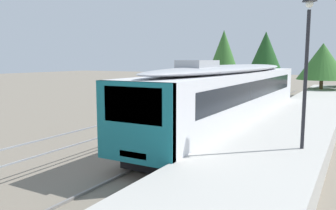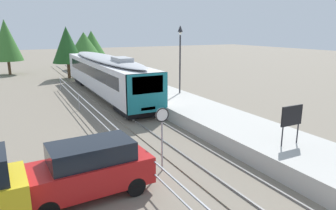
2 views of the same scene
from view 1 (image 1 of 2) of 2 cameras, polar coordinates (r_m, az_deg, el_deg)
The scene contains 8 objects.
ground_plane at distance 17.69m, azimuth -1.83°, elevation -5.11°, with size 160.00×160.00×0.00m, color slate.
track_rails at distance 16.37m, azimuth 7.25°, elevation -6.08°, with size 3.20×60.00×0.14m.
commuter_train at distance 18.90m, azimuth 10.90°, elevation 2.17°, with size 2.82×19.26×3.74m.
station_platform at distance 15.39m, azimuth 18.61°, elevation -5.72°, with size 3.90×60.00×0.90m, color #B7B5AD.
platform_lamp_mid_platform at distance 12.14m, azimuth 22.48°, elevation 10.49°, with size 0.34×0.34×5.35m.
tree_behind_carpark at distance 30.77m, azimuth 16.07°, elevation 7.76°, with size 3.63×3.63×6.32m.
tree_behind_station_far at distance 39.75m, azimuth 9.35°, elevation 8.47°, with size 3.91×3.91×7.27m.
tree_distant_centre at distance 38.25m, azimuth 24.59°, elevation 6.69°, with size 4.97×4.97×5.60m.
Camera 1 is at (5.93, 7.24, 3.89)m, focal length 36.18 mm.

